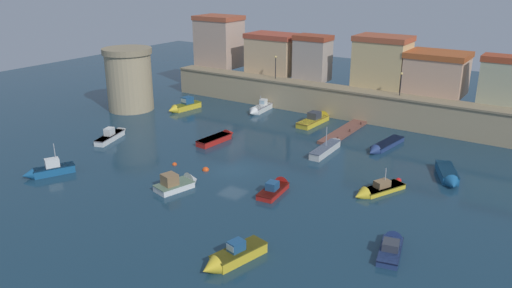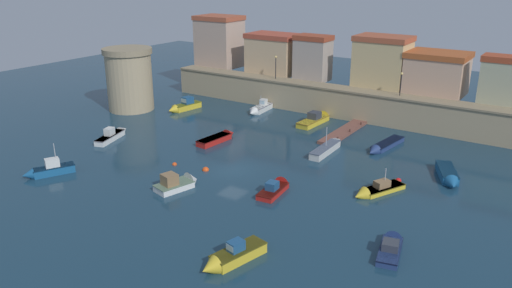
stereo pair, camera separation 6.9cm
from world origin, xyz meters
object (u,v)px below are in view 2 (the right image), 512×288
(moored_boat_5, at_px, (219,138))
(moored_boat_12, at_px, (184,106))
(moored_boat_3, at_px, (48,170))
(moored_boat_10, at_px, (277,187))
(moored_boat_6, at_px, (259,109))
(mooring_buoy_1, at_px, (206,170))
(moored_boat_9, at_px, (231,257))
(mooring_buoy_0, at_px, (175,165))
(moored_boat_11, at_px, (448,176))
(moored_boat_4, at_px, (317,119))
(mooring_buoy_2, at_px, (398,181))
(moored_boat_7, at_px, (113,135))
(moored_boat_1, at_px, (391,245))
(moored_boat_2, at_px, (328,148))
(moored_boat_8, at_px, (375,190))
(fortress_tower, at_px, (129,79))
(quay_lamp_1, at_px, (401,80))
(moored_boat_0, at_px, (179,183))
(moored_boat_13, at_px, (383,146))
(quay_lamp_0, at_px, (276,63))

(moored_boat_5, bearing_deg, moored_boat_12, 62.01)
(moored_boat_3, relative_size, moored_boat_10, 0.98)
(moored_boat_6, xyz_separation_m, mooring_buoy_1, (7.29, -21.15, -0.48))
(moored_boat_9, height_order, mooring_buoy_0, moored_boat_9)
(moored_boat_11, distance_m, mooring_buoy_0, 27.51)
(moored_boat_6, height_order, moored_boat_12, moored_boat_6)
(moored_boat_4, xyz_separation_m, moored_boat_5, (-6.27, -13.13, -0.11))
(moored_boat_12, distance_m, mooring_buoy_2, 35.09)
(moored_boat_3, relative_size, moored_boat_6, 0.90)
(moored_boat_3, relative_size, moored_boat_7, 0.79)
(moored_boat_6, bearing_deg, moored_boat_1, 43.20)
(moored_boat_2, height_order, moored_boat_12, moored_boat_2)
(moored_boat_5, bearing_deg, moored_boat_10, -118.27)
(moored_boat_6, bearing_deg, mooring_buoy_1, 14.24)
(moored_boat_6, relative_size, moored_boat_9, 1.00)
(moored_boat_8, height_order, mooring_buoy_1, moored_boat_8)
(fortress_tower, xyz_separation_m, moored_boat_11, (44.76, -1.08, -4.04))
(quay_lamp_1, relative_size, moored_boat_0, 0.64)
(moored_boat_0, relative_size, mooring_buoy_2, 8.16)
(moored_boat_1, relative_size, moored_boat_13, 0.72)
(moored_boat_13, bearing_deg, moored_boat_0, -22.41)
(moored_boat_2, relative_size, moored_boat_3, 1.44)
(moored_boat_7, distance_m, mooring_buoy_0, 12.16)
(quay_lamp_0, bearing_deg, moored_boat_6, -89.84)
(moored_boat_2, xyz_separation_m, moored_boat_5, (-12.40, -3.85, -0.08))
(quay_lamp_1, height_order, moored_boat_0, quay_lamp_1)
(quay_lamp_1, distance_m, moored_boat_11, 18.43)
(moored_boat_0, height_order, mooring_buoy_2, moored_boat_0)
(moored_boat_6, distance_m, moored_boat_7, 21.13)
(moored_boat_5, bearing_deg, moored_boat_11, -79.13)
(quay_lamp_0, relative_size, moored_boat_2, 0.47)
(mooring_buoy_0, bearing_deg, moored_boat_7, 168.94)
(mooring_buoy_1, bearing_deg, moored_boat_10, -1.36)
(moored_boat_6, bearing_deg, moored_boat_3, -13.91)
(moored_boat_3, bearing_deg, moored_boat_9, 109.63)
(moored_boat_5, distance_m, moored_boat_9, 26.31)
(moored_boat_1, bearing_deg, mooring_buoy_1, 66.02)
(moored_boat_8, distance_m, moored_boat_9, 16.98)
(mooring_buoy_1, height_order, mooring_buoy_2, mooring_buoy_1)
(fortress_tower, relative_size, moored_boat_7, 1.40)
(fortress_tower, distance_m, moored_boat_12, 8.55)
(moored_boat_8, bearing_deg, moored_boat_4, -114.51)
(moored_boat_11, relative_size, moored_boat_13, 0.82)
(moored_boat_1, height_order, moored_boat_7, moored_boat_7)
(moored_boat_4, bearing_deg, moored_boat_9, -159.78)
(moored_boat_5, bearing_deg, moored_boat_4, -21.29)
(moored_boat_1, height_order, moored_boat_13, moored_boat_1)
(moored_boat_9, xyz_separation_m, mooring_buoy_2, (5.09, 20.51, -0.49))
(fortress_tower, bearing_deg, moored_boat_0, -34.84)
(moored_boat_0, bearing_deg, moored_boat_5, 36.47)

